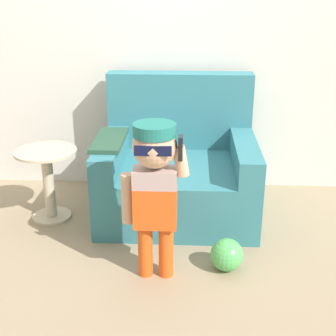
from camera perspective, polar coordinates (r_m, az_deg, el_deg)
The scene contains 6 objects.
ground_plane at distance 3.50m, azimuth -2.15°, elevation -6.04°, with size 10.00×10.00×0.00m, color #998466.
wall_back at distance 3.79m, azimuth -1.51°, elevation 16.71°, with size 10.00×0.05×2.60m.
armchair at distance 3.51m, azimuth 1.20°, elevation -0.19°, with size 1.14×0.97×0.99m.
person_child at distance 2.57m, azimuth -1.66°, elevation -1.24°, with size 0.38×0.29×0.93m.
side_table at distance 3.47m, azimuth -14.40°, elevation -1.18°, with size 0.44×0.44×0.53m.
toy_ball at distance 2.88m, azimuth 7.18°, elevation -10.45°, with size 0.20×0.20×0.20m.
Camera 1 is at (0.29, -3.09, 1.62)m, focal length 50.00 mm.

